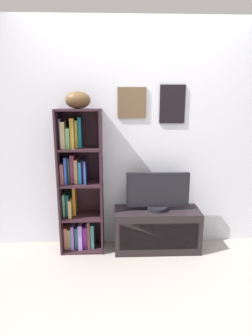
% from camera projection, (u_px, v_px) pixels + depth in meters
% --- Properties ---
extents(ground, '(5.20, 5.20, 0.04)m').
position_uv_depth(ground, '(149.00, 311.00, 2.18)').
color(ground, gray).
extents(back_wall, '(4.80, 0.08, 2.38)m').
position_uv_depth(back_wall, '(139.00, 137.00, 3.00)').
color(back_wall, silver).
rests_on(back_wall, ground).
extents(bookshelf, '(0.44, 0.29, 1.49)m').
position_uv_depth(bookshelf, '(78.00, 186.00, 2.95)').
color(bookshelf, '#2D1A21').
rests_on(bookshelf, ground).
extents(football, '(0.25, 0.18, 0.16)m').
position_uv_depth(football, '(78.00, 100.00, 2.72)').
color(football, brown).
rests_on(football, bookshelf).
extents(tv_stand, '(0.90, 0.36, 0.45)m').
position_uv_depth(tv_stand, '(157.00, 229.00, 3.02)').
color(tv_stand, black).
rests_on(tv_stand, ground).
extents(television, '(0.65, 0.22, 0.40)m').
position_uv_depth(television, '(158.00, 192.00, 2.93)').
color(television, black).
rests_on(television, tv_stand).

